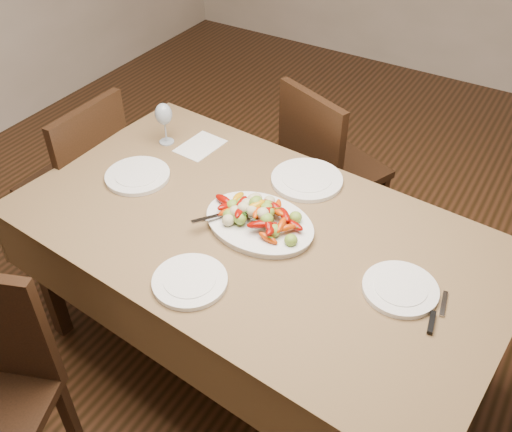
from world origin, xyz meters
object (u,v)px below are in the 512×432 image
object	(u,v)px
plate_near	(190,281)
dining_table	(256,298)
serving_platter	(259,224)
plate_far	(307,180)
plate_right	(400,289)
plate_left	(138,176)
chair_far	(336,169)
chair_left	(74,183)
wine_glass	(165,122)

from	to	relation	value
plate_near	dining_table	bearing A→B (deg)	82.92
serving_platter	plate_far	size ratio (longest dim) A/B	1.42
serving_platter	plate_near	distance (m)	0.37
serving_platter	plate_right	xyz separation A→B (m)	(0.56, -0.03, -0.00)
serving_platter	plate_left	size ratio (longest dim) A/B	1.57
chair_far	plate_left	world-z (taller)	chair_far
chair_far	plate_near	distance (m)	1.27
chair_far	plate_near	bearing A→B (deg)	113.14
chair_left	serving_platter	bearing A→B (deg)	86.11
chair_left	plate_right	size ratio (longest dim) A/B	3.82
chair_left	plate_right	world-z (taller)	chair_left
dining_table	chair_left	xyz separation A→B (m)	(-1.11, 0.10, 0.10)
chair_left	serving_platter	distance (m)	1.16
serving_platter	plate_right	bearing A→B (deg)	-3.45
plate_near	wine_glass	size ratio (longest dim) A/B	1.23
chair_far	plate_near	world-z (taller)	chair_far
chair_left	serving_platter	world-z (taller)	chair_left
plate_far	chair_left	bearing A→B (deg)	-166.99
dining_table	chair_far	bearing A→B (deg)	94.31
serving_platter	plate_far	xyz separation A→B (m)	(0.02, 0.34, -0.00)
chair_far	plate_right	xyz separation A→B (m)	(0.63, -0.90, 0.29)
plate_left	plate_right	size ratio (longest dim) A/B	1.07
plate_right	wine_glass	world-z (taller)	wine_glass
dining_table	chair_left	size ratio (longest dim) A/B	1.94
chair_far	wine_glass	size ratio (longest dim) A/B	4.64
serving_platter	plate_right	distance (m)	0.56
chair_far	serving_platter	distance (m)	0.92
plate_near	chair_far	bearing A→B (deg)	91.09
dining_table	plate_right	world-z (taller)	plate_right
dining_table	plate_near	world-z (taller)	plate_near
plate_left	plate_far	world-z (taller)	same
serving_platter	plate_far	distance (m)	0.35
plate_far	chair_far	bearing A→B (deg)	99.72
chair_left	plate_left	xyz separation A→B (m)	(0.53, -0.08, 0.29)
plate_left	plate_near	xyz separation A→B (m)	(0.54, -0.37, 0.00)
plate_left	wine_glass	bearing A→B (deg)	103.67
plate_right	chair_left	bearing A→B (deg)	176.04
chair_far	serving_platter	world-z (taller)	chair_far
dining_table	serving_platter	size ratio (longest dim) A/B	4.41
plate_left	plate_far	size ratio (longest dim) A/B	0.91
plate_right	wine_glass	bearing A→B (deg)	165.51
plate_far	plate_near	size ratio (longest dim) A/B	1.16
chair_far	plate_right	size ratio (longest dim) A/B	3.82
dining_table	chair_left	world-z (taller)	chair_left
chair_left	wine_glass	size ratio (longest dim) A/B	4.64
chair_far	plate_left	xyz separation A→B (m)	(-0.52, -0.87, 0.29)
wine_glass	plate_right	bearing A→B (deg)	-14.49
chair_far	plate_far	xyz separation A→B (m)	(0.09, -0.53, 0.29)
dining_table	plate_far	size ratio (longest dim) A/B	6.28
dining_table	plate_far	bearing A→B (deg)	86.32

